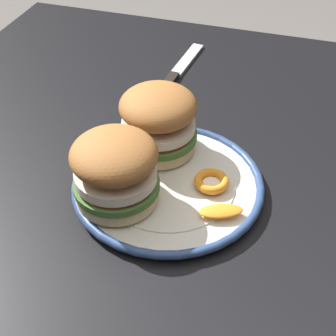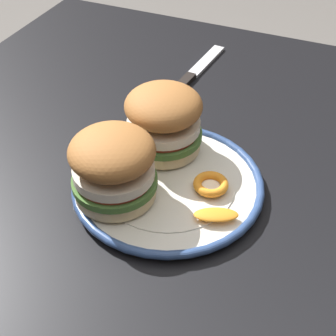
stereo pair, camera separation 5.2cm
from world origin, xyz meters
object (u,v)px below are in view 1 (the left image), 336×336
sandwich_half_left (115,169)px  table_knife (176,74)px  sandwich_half_right (158,119)px  dining_table (130,256)px  dinner_plate (168,184)px

sandwich_half_left → table_knife: bearing=4.0°
sandwich_half_left → sandwich_half_right: (0.12, -0.02, 0.00)m
dining_table → dinner_plate: dinner_plate is taller
sandwich_half_left → dining_table: bearing=-112.8°
sandwich_half_right → dinner_plate: bearing=-152.0°
sandwich_half_left → table_knife: sandwich_half_left is taller
dining_table → dinner_plate: size_ratio=4.40×
dinner_plate → sandwich_half_right: sandwich_half_right is taller
sandwich_half_left → sandwich_half_right: bearing=-9.1°
sandwich_half_right → table_knife: sandwich_half_right is taller
sandwich_half_right → table_knife: size_ratio=0.53×
dinner_plate → table_knife: bearing=14.6°
sandwich_half_right → table_knife: bearing=10.4°
sandwich_half_left → table_knife: 0.37m
dining_table → sandwich_half_left: 0.17m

